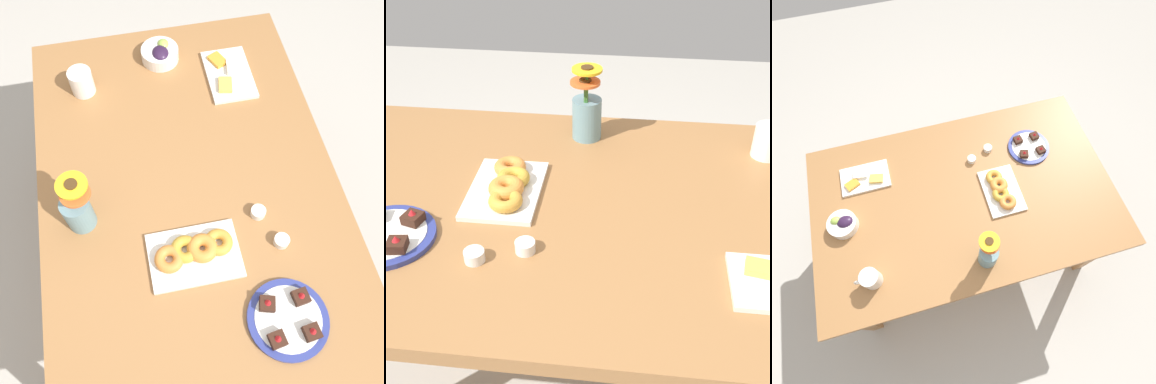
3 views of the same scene
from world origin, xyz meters
TOP-DOWN VIEW (x-y plane):
  - ground_plane at (0.00, 0.00)m, footprint 6.00×6.00m
  - dining_table at (0.00, 0.00)m, footprint 1.60×1.00m
  - coffee_mug at (0.53, 0.31)m, footprint 0.12×0.09m
  - croissant_platter at (-0.19, 0.03)m, footprint 0.19×0.28m
  - jam_cup_honey at (-0.21, -0.24)m, footprint 0.05×0.05m
  - jam_cup_berry at (-0.10, -0.20)m, footprint 0.05×0.05m
  - dessert_plate at (-0.44, -0.19)m, footprint 0.23×0.23m
  - flower_vase at (-0.01, 0.36)m, footprint 0.10×0.11m

SIDE VIEW (x-z plane):
  - ground_plane at x=0.00m, z-range 0.00..0.00m
  - dining_table at x=0.00m, z-range 0.28..1.02m
  - dessert_plate at x=-0.44m, z-range 0.72..0.78m
  - jam_cup_honey at x=-0.21m, z-range 0.74..0.77m
  - jam_cup_berry at x=-0.10m, z-range 0.74..0.77m
  - croissant_platter at x=-0.19m, z-range 0.74..0.79m
  - coffee_mug at x=0.53m, z-range 0.74..0.84m
  - flower_vase at x=-0.01m, z-range 0.70..0.94m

